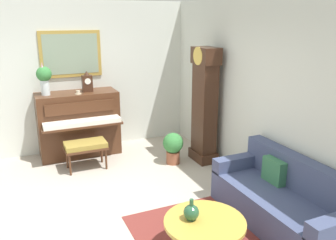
% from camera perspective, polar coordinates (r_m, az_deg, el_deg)
% --- Properties ---
extents(ground_plane, '(6.40, 6.00, 0.10)m').
position_cam_1_polar(ground_plane, '(4.91, -10.27, -15.16)').
color(ground_plane, '#B2A899').
extents(wall_left, '(0.13, 4.90, 2.80)m').
position_cam_1_polar(wall_left, '(6.84, -16.27, 6.63)').
color(wall_left, silver).
rests_on(wall_left, ground_plane).
extents(wall_back, '(5.30, 0.13, 2.80)m').
position_cam_1_polar(wall_back, '(5.37, 14.61, 4.10)').
color(wall_back, silver).
rests_on(wall_back, ground_plane).
extents(piano, '(0.87, 1.44, 1.19)m').
position_cam_1_polar(piano, '(6.68, -14.33, -0.58)').
color(piano, '#4C2B19').
rests_on(piano, ground_plane).
extents(piano_bench, '(0.42, 0.70, 0.48)m').
position_cam_1_polar(piano_bench, '(6.07, -13.29, -4.19)').
color(piano_bench, '#4C2B19').
rests_on(piano_bench, ground_plane).
extents(grandfather_clock, '(0.52, 0.34, 2.03)m').
position_cam_1_polar(grandfather_clock, '(6.13, 5.96, 1.86)').
color(grandfather_clock, '#3D2316').
rests_on(grandfather_clock, ground_plane).
extents(couch, '(1.90, 0.80, 0.84)m').
position_cam_1_polar(couch, '(4.67, 18.23, -12.43)').
color(couch, '#424C70').
rests_on(couch, ground_plane).
extents(coffee_table, '(0.88, 0.88, 0.42)m').
position_cam_1_polar(coffee_table, '(3.90, 6.01, -16.39)').
color(coffee_table, gold).
rests_on(coffee_table, ground_plane).
extents(mantel_clock, '(0.13, 0.18, 0.38)m').
position_cam_1_polar(mantel_clock, '(6.54, -13.04, 6.00)').
color(mantel_clock, '#3D2316').
rests_on(mantel_clock, piano).
extents(flower_vase, '(0.26, 0.26, 0.58)m').
position_cam_1_polar(flower_vase, '(6.42, -19.53, 6.59)').
color(flower_vase, silver).
rests_on(flower_vase, piano).
extents(teacup, '(0.12, 0.12, 0.06)m').
position_cam_1_polar(teacup, '(6.40, -14.45, 4.33)').
color(teacup, beige).
rests_on(teacup, piano).
extents(green_jug, '(0.17, 0.17, 0.24)m').
position_cam_1_polar(green_jug, '(3.85, 3.82, -14.77)').
color(green_jug, '#234C33').
rests_on(green_jug, coffee_table).
extents(potted_plant, '(0.36, 0.36, 0.56)m').
position_cam_1_polar(potted_plant, '(6.16, 0.83, -4.27)').
color(potted_plant, '#935138').
rests_on(potted_plant, ground_plane).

